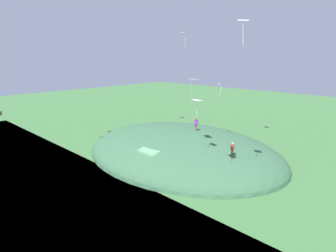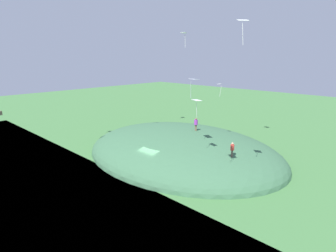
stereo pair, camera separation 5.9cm
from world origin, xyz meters
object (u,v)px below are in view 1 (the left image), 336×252
object	(u,v)px
person_watching_kites	(232,148)
person_near_shore	(196,123)
kite_2	(243,22)
kite_4	(194,80)
kite_7	(197,101)
kite_10	(184,34)
kite_11	(220,85)

from	to	relation	value
person_watching_kites	person_near_shore	bearing A→B (deg)	-114.95
person_near_shore	kite_2	size ratio (longest dim) A/B	0.92
kite_2	kite_4	size ratio (longest dim) A/B	1.05
person_watching_kites	kite_7	size ratio (longest dim) A/B	0.76
kite_10	kite_2	bearing A→B (deg)	-122.76
person_watching_kites	kite_2	world-z (taller)	kite_2
kite_2	kite_11	size ratio (longest dim) A/B	1.21
kite_4	kite_7	distance (m)	5.19
kite_2	kite_11	bearing A→B (deg)	40.51
person_watching_kites	kite_4	size ratio (longest dim) A/B	0.89
person_watching_kites	kite_11	world-z (taller)	kite_11
person_near_shore	person_watching_kites	world-z (taller)	person_near_shore
kite_4	kite_11	bearing A→B (deg)	18.50
kite_2	kite_4	distance (m)	6.70
kite_7	kite_10	size ratio (longest dim) A/B	1.13
kite_2	kite_7	size ratio (longest dim) A/B	0.91
kite_2	kite_11	world-z (taller)	kite_2
person_watching_kites	kite_11	xyz separation A→B (m)	(3.93, 4.50, 5.93)
kite_7	kite_4	bearing A→B (deg)	-146.33
kite_10	person_near_shore	bearing A→B (deg)	-79.30
person_near_shore	kite_7	world-z (taller)	kite_7
person_watching_kites	kite_7	bearing A→B (deg)	-78.13
person_watching_kites	kite_2	distance (m)	13.21
person_watching_kites	kite_7	distance (m)	6.24
kite_4	kite_7	size ratio (longest dim) A/B	0.86
person_watching_kites	kite_10	xyz separation A→B (m)	(3.06, 9.51, 11.96)
person_watching_kites	kite_2	size ratio (longest dim) A/B	0.84
kite_7	person_watching_kites	bearing A→B (deg)	-77.56
kite_11	kite_7	bearing A→B (deg)	-175.56
kite_2	person_watching_kites	bearing A→B (deg)	32.34
kite_10	kite_11	world-z (taller)	kite_10
person_near_shore	kite_11	world-z (taller)	kite_11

